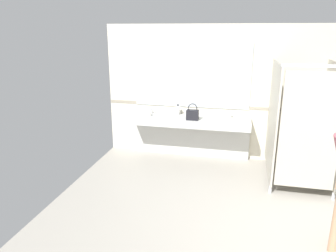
{
  "coord_description": "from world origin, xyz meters",
  "views": [
    {
      "loc": [
        -1.14,
        -3.27,
        2.51
      ],
      "look_at": [
        -2.16,
        1.2,
        1.13
      ],
      "focal_mm": 34.45,
      "sensor_mm": 36.0,
      "label": 1
    }
  ],
  "objects": [
    {
      "name": "paper_cup",
      "position": [
        -2.86,
        2.63,
        0.92
      ],
      "size": [
        0.07,
        0.07,
        0.1
      ],
      "primitive_type": "cylinder",
      "color": "white",
      "rests_on": "vanity_counter"
    },
    {
      "name": "vanity_counter",
      "position": [
        -2.1,
        2.79,
        0.64
      ],
      "size": [
        2.38,
        0.57,
        0.98
      ],
      "color": "silver",
      "rests_on": "ground_plane"
    },
    {
      "name": "soap_dispenser",
      "position": [
        -2.34,
        2.88,
        0.96
      ],
      "size": [
        0.07,
        0.07,
        0.22
      ],
      "color": "white",
      "rests_on": "vanity_counter"
    },
    {
      "name": "bathroom_stalls",
      "position": [
        0.36,
        2.08,
        1.07
      ],
      "size": [
        1.93,
        1.44,
        2.05
      ],
      "color": "#B2AD9E",
      "rests_on": "ground_plane"
    },
    {
      "name": "wall_back_tile_band",
      "position": [
        0.0,
        3.01,
        1.05
      ],
      "size": [
        7.64,
        0.01,
        0.06
      ],
      "primitive_type": "cube",
      "color": "#9E937F",
      "rests_on": "wall_back"
    },
    {
      "name": "wall_back",
      "position": [
        0.0,
        3.07,
        1.31
      ],
      "size": [
        7.64,
        0.12,
        2.62
      ],
      "primitive_type": "cube",
      "color": "beige",
      "rests_on": "ground_plane"
    },
    {
      "name": "handbag",
      "position": [
        -1.99,
        2.56,
        0.97
      ],
      "size": [
        0.23,
        0.13,
        0.32
      ],
      "color": "black",
      "rests_on": "vanity_counter"
    },
    {
      "name": "mirror_panel",
      "position": [
        -2.1,
        3.0,
        1.65
      ],
      "size": [
        2.28,
        0.02,
        1.26
      ],
      "primitive_type": "cube",
      "color": "silver",
      "rests_on": "wall_back"
    }
  ]
}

